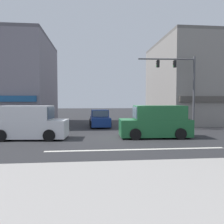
{
  "coord_description": "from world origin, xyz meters",
  "views": [
    {
      "loc": [
        -2.27,
        -14.05,
        2.4
      ],
      "look_at": [
        -0.7,
        2.0,
        1.6
      ],
      "focal_mm": 35.0,
      "sensor_mm": 36.0,
      "label": 1
    }
  ],
  "objects_px": {
    "van_approaching_near": "(156,122)",
    "van_crossing_center": "(29,123)",
    "traffic_light_mast": "(183,80)",
    "sedan_waiting_far": "(100,119)",
    "utility_pole_near_left": "(27,76)"
  },
  "relations": [
    {
      "from": "traffic_light_mast",
      "to": "sedan_waiting_far",
      "type": "distance_m",
      "value": 8.22
    },
    {
      "from": "traffic_light_mast",
      "to": "van_crossing_center",
      "type": "distance_m",
      "value": 12.73
    },
    {
      "from": "sedan_waiting_far",
      "to": "van_crossing_center",
      "type": "bearing_deg",
      "value": -126.63
    },
    {
      "from": "traffic_light_mast",
      "to": "van_approaching_near",
      "type": "distance_m",
      "value": 6.17
    },
    {
      "from": "traffic_light_mast",
      "to": "van_crossing_center",
      "type": "bearing_deg",
      "value": -162.26
    },
    {
      "from": "utility_pole_near_left",
      "to": "van_crossing_center",
      "type": "xyz_separation_m",
      "value": [
        1.57,
        -5.45,
        -3.55
      ]
    },
    {
      "from": "van_approaching_near",
      "to": "sedan_waiting_far",
      "type": "distance_m",
      "value": 7.47
    },
    {
      "from": "traffic_light_mast",
      "to": "utility_pole_near_left",
      "type": "bearing_deg",
      "value": 172.75
    },
    {
      "from": "traffic_light_mast",
      "to": "sedan_waiting_far",
      "type": "xyz_separation_m",
      "value": [
        -6.96,
        2.67,
        -3.46
      ]
    },
    {
      "from": "traffic_light_mast",
      "to": "van_approaching_near",
      "type": "relative_size",
      "value": 1.33
    },
    {
      "from": "utility_pole_near_left",
      "to": "van_approaching_near",
      "type": "distance_m",
      "value": 11.85
    },
    {
      "from": "van_approaching_near",
      "to": "traffic_light_mast",
      "type": "bearing_deg",
      "value": 48.36
    },
    {
      "from": "van_approaching_near",
      "to": "van_crossing_center",
      "type": "bearing_deg",
      "value": 178.62
    },
    {
      "from": "utility_pole_near_left",
      "to": "sedan_waiting_far",
      "type": "height_order",
      "value": "utility_pole_near_left"
    },
    {
      "from": "van_approaching_near",
      "to": "van_crossing_center",
      "type": "height_order",
      "value": "same"
    }
  ]
}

